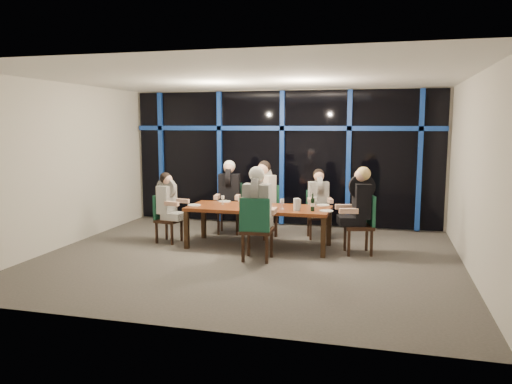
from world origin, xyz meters
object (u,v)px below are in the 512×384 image
(chair_far_left, at_px, (230,205))
(diner_far_mid, at_px, (263,188))
(chair_far_mid, at_px, (265,208))
(dining_table, at_px, (259,210))
(diner_end_left, at_px, (168,197))
(water_pitcher, at_px, (297,204))
(wine_bottle, at_px, (313,204))
(diner_far_left, at_px, (229,186))
(diner_end_right, at_px, (359,198))
(chair_end_right, at_px, (364,221))
(chair_far_right, at_px, (318,211))
(chair_near_mid, at_px, (256,226))
(diner_near_mid, at_px, (257,199))
(chair_end_left, at_px, (165,216))
(diner_far_right, at_px, (319,193))

(chair_far_left, height_order, diner_far_mid, diner_far_mid)
(chair_far_mid, height_order, diner_far_mid, diner_far_mid)
(dining_table, height_order, chair_far_left, chair_far_left)
(diner_end_left, height_order, water_pitcher, diner_end_left)
(diner_far_mid, xyz_separation_m, wine_bottle, (1.14, -0.97, -0.13))
(diner_far_left, xyz_separation_m, wine_bottle, (1.90, -1.18, -0.12))
(diner_end_left, distance_m, diner_end_right, 3.56)
(chair_end_right, xyz_separation_m, diner_end_left, (-3.64, -0.07, 0.30))
(chair_far_right, distance_m, wine_bottle, 1.30)
(chair_near_mid, xyz_separation_m, diner_end_right, (1.60, 0.93, 0.39))
(diner_end_left, height_order, diner_near_mid, diner_near_mid)
(dining_table, xyz_separation_m, diner_far_left, (-0.88, 0.99, 0.30))
(chair_end_left, relative_size, chair_end_right, 0.88)
(chair_far_mid, distance_m, diner_end_right, 2.12)
(diner_far_right, relative_size, diner_end_right, 0.90)
(chair_far_left, xyz_separation_m, chair_end_right, (2.78, -1.07, 0.00))
(chair_far_mid, height_order, diner_end_right, diner_end_right)
(dining_table, bearing_deg, water_pitcher, -16.30)
(diner_far_left, bearing_deg, diner_end_right, -29.46)
(chair_far_right, distance_m, diner_far_right, 0.38)
(dining_table, height_order, chair_near_mid, chair_near_mid)
(wine_bottle, bearing_deg, dining_table, 169.36)
(diner_far_right, distance_m, diner_end_left, 2.92)
(chair_far_right, height_order, diner_near_mid, diner_near_mid)
(dining_table, height_order, chair_end_right, chair_end_right)
(dining_table, xyz_separation_m, water_pitcher, (0.74, -0.22, 0.18))
(chair_near_mid, height_order, diner_end_right, diner_end_right)
(diner_end_left, xyz_separation_m, water_pitcher, (2.50, -0.14, -0.02))
(diner_far_mid, bearing_deg, diner_far_right, 32.50)
(chair_near_mid, distance_m, diner_far_left, 2.25)
(chair_far_left, xyz_separation_m, diner_end_left, (-0.86, -1.15, 0.30))
(diner_far_mid, relative_size, water_pitcher, 4.74)
(chair_far_right, bearing_deg, water_pitcher, -114.92)
(chair_far_left, relative_size, chair_far_right, 1.10)
(chair_end_left, distance_m, diner_near_mid, 2.24)
(dining_table, xyz_separation_m, diner_end_right, (1.80, -0.02, 0.31))
(chair_far_mid, relative_size, diner_far_left, 1.04)
(chair_end_right, height_order, diner_far_mid, diner_far_mid)
(dining_table, bearing_deg, chair_far_right, 48.52)
(diner_near_mid, bearing_deg, diner_far_left, -61.31)
(chair_far_left, xyz_separation_m, chair_far_mid, (0.81, -0.21, 0.01))
(chair_far_mid, xyz_separation_m, chair_end_right, (1.97, -0.86, -0.00))
(diner_far_mid, bearing_deg, diner_far_left, -173.53)
(chair_far_left, xyz_separation_m, diner_far_right, (1.86, -0.09, 0.32))
(diner_end_left, bearing_deg, diner_end_right, -80.70)
(chair_far_right, height_order, diner_far_right, diner_far_right)
(diner_far_right, relative_size, wine_bottle, 3.00)
(diner_far_left, distance_m, water_pitcher, 2.03)
(diner_far_left, bearing_deg, wine_bottle, -40.69)
(dining_table, height_order, chair_far_mid, chair_far_mid)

